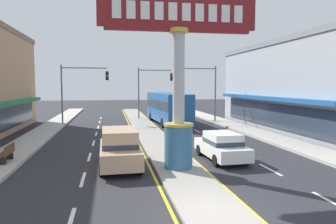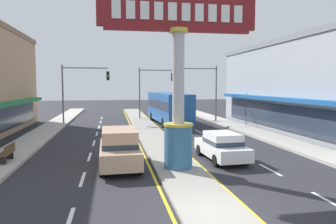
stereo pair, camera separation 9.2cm
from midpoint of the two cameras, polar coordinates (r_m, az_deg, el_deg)
name	(u,v)px [view 2 (the right image)]	position (r m, az deg, el deg)	size (l,w,h in m)	color
ground_plane	(214,217)	(10.49, 8.61, -18.16)	(160.00, 160.00, 0.00)	#28282D
median_strip	(149,132)	(27.61, -3.41, -3.55)	(2.24, 52.00, 0.14)	gray
sidewalk_left	(36,138)	(26.10, -22.69, -4.36)	(2.32, 60.00, 0.18)	#ADA89E
sidewalk_right	(254,132)	(28.15, 15.38, -3.51)	(2.32, 60.00, 0.18)	#ADA89E
lane_markings	(151,135)	(26.30, -3.07, -4.11)	(8.98, 52.00, 0.01)	silver
district_sign	(178,82)	(14.97, 2.06, 5.38)	(7.48, 1.42, 8.21)	#33668C
storefront_right	(322,86)	(31.57, 26.05, 4.19)	(10.80, 22.34, 8.01)	#999EA3
traffic_light_left_side	(80,84)	(34.14, -15.50, 4.92)	(4.86, 0.46, 6.20)	slate
traffic_light_right_side	(201,84)	(34.39, 6.01, 5.07)	(4.86, 0.46, 6.20)	slate
traffic_light_median_far	(152,84)	(37.87, -2.83, 4.98)	(4.20, 0.46, 6.20)	slate
bus_near_right_lane	(168,106)	(33.56, 0.12, 1.03)	(3.11, 11.32, 3.26)	#1E5199
suv_far_right_lane	(119,148)	(16.08, -8.61, -6.36)	(2.04, 4.64, 1.90)	tan
sedan_near_left_lane	(222,146)	(17.60, 9.82, -6.05)	(1.96, 4.36, 1.53)	white
street_bench	(7,153)	(18.27, -26.94, -6.55)	(0.48, 1.60, 0.88)	brown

